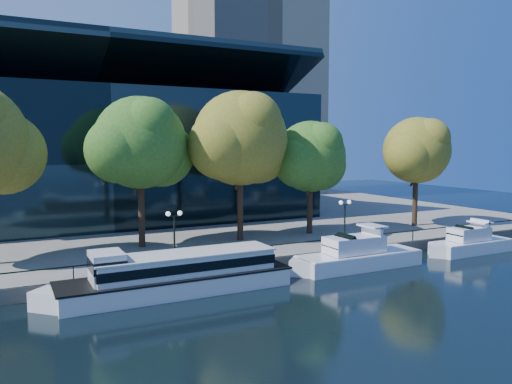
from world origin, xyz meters
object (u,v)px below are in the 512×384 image
tour_boat (172,273)px  lamp_2 (345,212)px  cruiser_near (355,256)px  tree_2 (142,145)px  lamp_1 (174,225)px  tree_4 (312,158)px  tree_3 (242,140)px  cruiser_far (469,243)px  tree_5 (418,152)px

tour_boat → lamp_2: lamp_2 is taller
tour_boat → cruiser_near: bearing=-0.7°
tree_2 → lamp_1: (0.41, -7.39, -5.95)m
tree_2 → tree_4: (16.82, -0.93, -1.33)m
tree_2 → tree_3: tree_3 is taller
cruiser_near → lamp_2: (2.03, 4.04, 2.92)m
cruiser_far → tree_4: bearing=133.8°
tree_4 → tree_3: bearing=-179.5°
tour_boat → tree_5: size_ratio=1.43×
lamp_1 → tree_5: bearing=10.1°
lamp_1 → tree_4: bearing=21.5°
tree_2 → tree_5: bearing=-4.1°
cruiser_far → tree_3: 22.89m
cruiser_near → lamp_2: 5.38m
tree_2 → tree_4: bearing=-3.2°
cruiser_far → lamp_2: lamp_2 is taller
tree_3 → tree_4: (7.75, 0.07, -1.73)m
cruiser_far → cruiser_near: bearing=179.2°
tree_3 → tree_4: bearing=0.5°
tree_5 → lamp_2: (-13.76, -5.26, -5.17)m
tree_4 → tour_boat: bearing=-149.9°
lamp_1 → lamp_2: bearing=0.0°
cruiser_far → tree_2: (-27.06, 11.61, 8.96)m
cruiser_far → lamp_1: 27.15m
tree_2 → cruiser_near: bearing=-39.0°
tree_4 → lamp_1: tree_4 is taller
cruiser_near → lamp_1: (-13.69, 4.04, 2.92)m
tour_boat → tree_4: (17.84, 10.33, 7.22)m
cruiser_near → tree_4: (2.72, 10.50, 7.53)m
tree_4 → lamp_1: (-16.41, -6.46, -4.61)m
tour_boat → cruiser_near: (15.12, -0.17, -0.31)m
cruiser_near → tree_5: (15.79, 9.30, 8.08)m
cruiser_far → lamp_2: (-10.93, 4.22, 3.01)m
tour_boat → tree_5: bearing=16.5°
tour_boat → tree_3: tree_3 is taller
lamp_1 → lamp_2: size_ratio=1.00×
tree_2 → tree_5: (29.88, -2.13, -0.78)m
tour_boat → lamp_1: 4.87m
tree_3 → lamp_1: tree_3 is taller
tree_5 → cruiser_far: bearing=-106.6°
cruiser_near → tree_4: bearing=75.5°
tree_2 → tree_4: 16.90m
tour_boat → tree_3: bearing=45.5°
tour_boat → lamp_1: bearing=69.7°
cruiser_far → tree_5: (2.82, 9.48, 8.18)m
tree_2 → lamp_1: bearing=-86.9°
tour_boat → lamp_1: lamp_1 is taller
cruiser_far → tree_2: tree_2 is taller
lamp_1 → lamp_2: (15.72, 0.00, 0.00)m
tree_5 → lamp_2: tree_5 is taller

